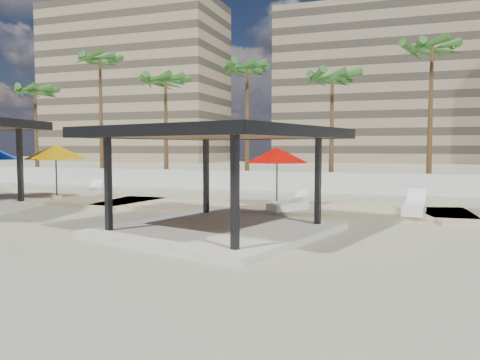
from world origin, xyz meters
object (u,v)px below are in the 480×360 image
object	(u,v)px
pavilion_central	(217,171)
umbrella_c	(277,155)
lounger_b	(289,205)
lounger_a	(92,191)
lounger_c	(414,208)

from	to	relation	value
pavilion_central	umbrella_c	distance (m)	6.61
lounger_b	pavilion_central	bearing A→B (deg)	-162.24
pavilion_central	lounger_a	bearing A→B (deg)	159.97
lounger_a	lounger_c	bearing A→B (deg)	-112.03
umbrella_c	lounger_c	bearing A→B (deg)	-11.84
lounger_a	lounger_c	size ratio (longest dim) A/B	0.86
umbrella_c	lounger_a	xyz separation A→B (m)	(-10.48, 0.80, -2.01)
umbrella_c	lounger_b	size ratio (longest dim) A/B	1.47
lounger_a	lounger_b	bearing A→B (deg)	-117.84
lounger_b	lounger_a	bearing A→B (deg)	109.16
lounger_b	lounger_c	world-z (taller)	lounger_c
umbrella_c	lounger_a	world-z (taller)	umbrella_c
pavilion_central	lounger_a	world-z (taller)	pavilion_central
lounger_a	lounger_b	size ratio (longest dim) A/B	1.01
pavilion_central	lounger_b	bearing A→B (deg)	91.57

